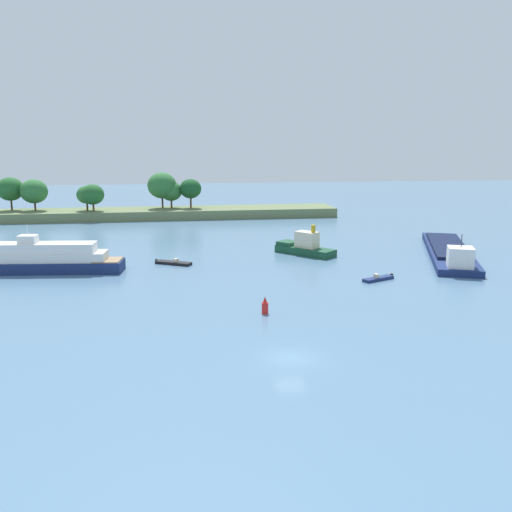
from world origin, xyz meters
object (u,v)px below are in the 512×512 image
Objects in this scene: fishing_skiff at (378,278)px; cargo_barge at (449,251)px; white_riverboat at (48,259)px; small_motorboat at (173,263)px; tugboat at (304,247)px; channel_buoy_red at (265,306)px.

cargo_barge is at bearing 38.42° from fishing_skiff.
fishing_skiff is 0.23× the size of white_riverboat.
small_motorboat is at bearing 179.47° from cargo_barge.
cargo_barge is 1.52× the size of white_riverboat.
tugboat is at bearing 9.76° from white_riverboat.
fishing_skiff is at bearing -72.76° from tugboat.
tugboat is at bearing 168.07° from cargo_barge.
tugboat is 21.65m from small_motorboat.
cargo_barge is at bearing 36.64° from channel_buoy_red.
channel_buoy_red reaches higher than fishing_skiff.
white_riverboat reaches higher than cargo_barge.
cargo_barge is 61.38m from white_riverboat.
cargo_barge is 16.81× the size of channel_buoy_red.
channel_buoy_red is at bearing -110.97° from tugboat.
small_motorboat is at bearing 7.35° from white_riverboat.
small_motorboat reaches higher than fishing_skiff.
white_riverboat is 35.94m from channel_buoy_red.
cargo_barge reaches higher than tugboat.
small_motorboat is (-43.88, 0.40, -0.62)m from cargo_barge.
tugboat is 1.77× the size of small_motorboat.
cargo_barge is at bearing -11.93° from tugboat.
channel_buoy_red is (9.55, -25.94, 0.58)m from small_motorboat.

